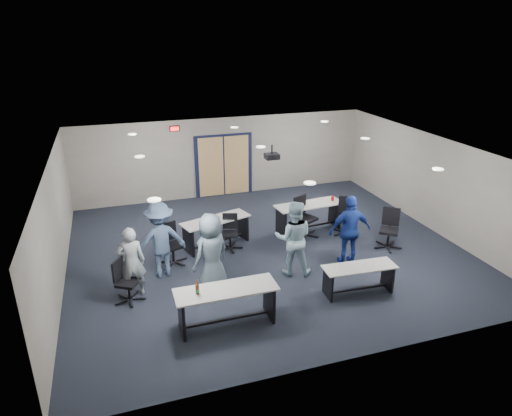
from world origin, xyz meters
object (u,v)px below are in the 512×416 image
object	(u,v)px
chair_back_d	(346,217)
person_lightblue	(293,238)
person_back	(160,240)
chair_back_c	(306,217)
table_front_left	(226,300)
chair_back_a	(173,244)
person_navy	(350,230)
table_back_left	(216,228)
chair_loose_left	(128,281)
person_gray	(131,262)
person_plaid	(211,253)
chair_loose_right	(389,229)
table_back_right	(309,212)
chair_back_b	(230,233)
table_front_right	(359,275)

from	to	relation	value
chair_back_d	person_lightblue	size ratio (longest dim) A/B	0.58
person_back	chair_back_c	bearing A→B (deg)	-174.24
table_front_left	chair_back_a	xyz separation A→B (m)	(-0.62, 2.85, -0.04)
person_navy	table_back_left	bearing A→B (deg)	-29.50
chair_back_c	chair_loose_left	distance (m)	5.25
table_back_left	person_gray	xyz separation A→B (m)	(-2.29, -1.81, 0.29)
table_front_left	chair_back_a	bearing A→B (deg)	102.26
person_plaid	person_navy	size ratio (longest dim) A/B	1.02
chair_loose_right	table_back_left	bearing A→B (deg)	-161.95
table_back_right	person_back	world-z (taller)	person_back
person_back	chair_back_a	bearing A→B (deg)	-130.15
chair_back_d	chair_loose_right	distance (m)	1.30
chair_loose_left	chair_loose_right	size ratio (longest dim) A/B	0.90
table_front_left	person_plaid	distance (m)	1.39
chair_loose_right	person_back	world-z (taller)	person_back
chair_back_b	chair_back_d	size ratio (longest dim) A/B	0.88
chair_back_d	person_plaid	distance (m)	4.61
table_front_left	chair_loose_left	xyz separation A→B (m)	(-1.78, 1.46, -0.08)
person_lightblue	person_navy	distance (m)	1.49
table_front_left	table_front_right	distance (m)	3.07
table_back_left	chair_back_b	size ratio (longest dim) A/B	2.10
table_front_left	person_navy	world-z (taller)	person_navy
chair_back_b	table_back_right	bearing A→B (deg)	28.31
table_front_left	chair_back_c	xyz separation A→B (m)	(3.15, 3.29, 0.01)
table_back_left	chair_back_a	bearing A→B (deg)	-170.10
chair_loose_right	person_lightblue	size ratio (longest dim) A/B	0.59
person_lightblue	chair_loose_left	bearing A→B (deg)	21.23
table_back_right	chair_back_b	xyz separation A→B (m)	(-2.48, -0.47, -0.08)
chair_back_d	person_gray	distance (m)	6.10
table_front_left	person_plaid	size ratio (longest dim) A/B	1.09
chair_back_a	person_plaid	distance (m)	1.70
chair_back_d	chair_loose_right	bearing A→B (deg)	-35.68
chair_back_d	chair_loose_left	bearing A→B (deg)	-141.08
table_front_right	chair_back_a	bearing A→B (deg)	148.04
chair_back_c	person_navy	bearing A→B (deg)	-104.05
table_back_left	chair_back_a	size ratio (longest dim) A/B	1.91
chair_back_b	table_front_left	bearing A→B (deg)	-88.81
chair_back_d	person_plaid	xyz separation A→B (m)	(-4.26, -1.72, 0.38)
chair_back_b	chair_loose_right	distance (m)	4.20
chair_back_c	person_plaid	world-z (taller)	person_plaid
table_front_left	person_gray	bearing A→B (deg)	134.44
chair_back_a	chair_loose_right	bearing A→B (deg)	-27.37
table_front_right	chair_back_c	size ratio (longest dim) A/B	1.44
table_back_left	chair_loose_left	size ratio (longest dim) A/B	2.05
person_gray	person_lightblue	xyz separation A→B (m)	(3.67, -0.20, 0.11)
chair_back_b	person_back	distance (m)	2.09
table_front_left	person_navy	bearing A→B (deg)	23.23
table_front_right	table_back_left	bearing A→B (deg)	130.20
table_front_right	chair_back_d	bearing A→B (deg)	70.24
person_lightblue	table_front_right	bearing A→B (deg)	150.26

